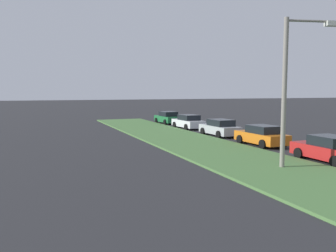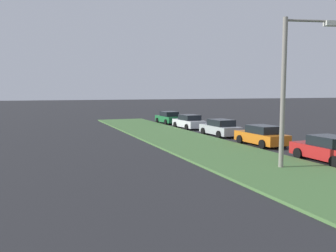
{
  "view_description": "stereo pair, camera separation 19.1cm",
  "coord_description": "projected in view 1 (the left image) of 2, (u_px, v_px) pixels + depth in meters",
  "views": [
    {
      "loc": [
        -6.86,
        19.31,
        3.94
      ],
      "look_at": [
        18.48,
        9.38,
        1.23
      ],
      "focal_mm": 37.72,
      "sensor_mm": 36.0,
      "label": 1
    },
    {
      "loc": [
        -6.93,
        19.14,
        3.94
      ],
      "look_at": [
        18.48,
        9.38,
        1.23
      ],
      "focal_mm": 37.72,
      "sensor_mm": 36.0,
      "label": 2
    }
  ],
  "objects": [
    {
      "name": "parked_car_white",
      "position": [
        188.0,
        122.0,
        36.85
      ],
      "size": [
        4.39,
        2.2,
        1.47
      ],
      "rotation": [
        0.0,
        0.0,
        0.05
      ],
      "color": "silver",
      "rests_on": "ground"
    },
    {
      "name": "parked_car_red",
      "position": [
        330.0,
        149.0,
        19.52
      ],
      "size": [
        4.32,
        2.06,
        1.47
      ],
      "rotation": [
        0.0,
        0.0,
        -0.01
      ],
      "color": "red",
      "rests_on": "ground"
    },
    {
      "name": "parked_car_orange",
      "position": [
        262.0,
        136.0,
        25.52
      ],
      "size": [
        4.34,
        2.1,
        1.47
      ],
      "rotation": [
        0.0,
        0.0,
        0.03
      ],
      "color": "orange",
      "rests_on": "ground"
    },
    {
      "name": "parked_car_green",
      "position": [
        168.0,
        118.0,
        42.59
      ],
      "size": [
        4.38,
        2.17,
        1.47
      ],
      "rotation": [
        0.0,
        0.0,
        0.05
      ],
      "color": "#1E6B38",
      "rests_on": "ground"
    },
    {
      "name": "grass_median",
      "position": [
        243.0,
        159.0,
        20.07
      ],
      "size": [
        60.0,
        6.0,
        0.12
      ],
      "primitive_type": "cube",
      "color": "#517F42",
      "rests_on": "ground"
    },
    {
      "name": "parked_car_silver",
      "position": [
        220.0,
        128.0,
        30.85
      ],
      "size": [
        4.36,
        2.13,
        1.47
      ],
      "rotation": [
        0.0,
        0.0,
        0.03
      ],
      "color": "#B2B5BA",
      "rests_on": "ground"
    },
    {
      "name": "streetlight",
      "position": [
        291.0,
        82.0,
        17.43
      ],
      "size": [
        0.93,
        2.84,
        7.5
      ],
      "color": "gray",
      "rests_on": "ground"
    }
  ]
}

